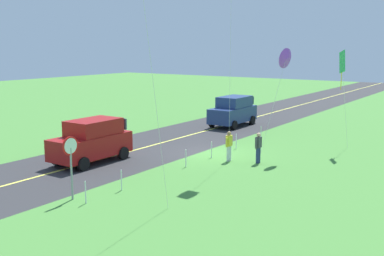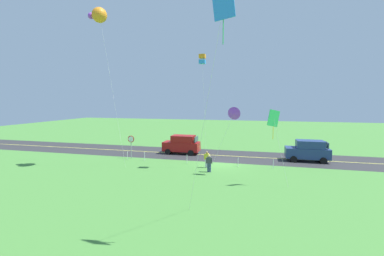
{
  "view_description": "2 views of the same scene",
  "coord_description": "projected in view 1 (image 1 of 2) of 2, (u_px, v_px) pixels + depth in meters",
  "views": [
    {
      "loc": [
        22.23,
        13.91,
        6.01
      ],
      "look_at": [
        3.02,
        0.82,
        1.95
      ],
      "focal_mm": 44.01,
      "sensor_mm": 36.0,
      "label": 1
    },
    {
      "loc": [
        -3.65,
        26.03,
        6.44
      ],
      "look_at": [
        2.94,
        0.36,
        3.65
      ],
      "focal_mm": 24.34,
      "sensor_mm": 36.0,
      "label": 2
    }
  ],
  "objects": [
    {
      "name": "fence_post_1",
      "position": [
        236.0,
        141.0,
        27.86
      ],
      "size": [
        0.05,
        0.05,
        0.9
      ],
      "primitive_type": "cylinder",
      "color": "silver",
      "rests_on": "ground"
    },
    {
      "name": "car_suv_foreground",
      "position": [
        92.0,
        140.0,
        24.52
      ],
      "size": [
        4.4,
        2.12,
        2.24
      ],
      "color": "maroon",
      "rests_on": "ground"
    },
    {
      "name": "fence_post_3",
      "position": [
        186.0,
        158.0,
        23.62
      ],
      "size": [
        0.05,
        0.05,
        0.9
      ],
      "primitive_type": "cylinder",
      "color": "silver",
      "rests_on": "ground"
    },
    {
      "name": "fence_post_4",
      "position": [
        121.0,
        180.0,
        19.77
      ],
      "size": [
        0.05,
        0.05,
        0.9
      ],
      "primitive_type": "cylinder",
      "color": "silver",
      "rests_on": "ground"
    },
    {
      "name": "asphalt_road",
      "position": [
        155.0,
        145.0,
        29.06
      ],
      "size": [
        120.0,
        7.0,
        0.0
      ],
      "primitive_type": "cube",
      "color": "#2D2D30",
      "rests_on": "ground"
    },
    {
      "name": "ground_plane",
      "position": [
        210.0,
        154.0,
        26.85
      ],
      "size": [
        120.0,
        120.0,
        0.1
      ],
      "primitive_type": "cube",
      "color": "#478438"
    },
    {
      "name": "kite_green_far",
      "position": [
        342.0,
        63.0,
        26.6
      ],
      "size": [
        1.68,
        0.66,
        5.82
      ],
      "color": "silver",
      "rests_on": "ground"
    },
    {
      "name": "car_parked_west_near",
      "position": [
        233.0,
        111.0,
        35.76
      ],
      "size": [
        4.4,
        2.12,
        2.24
      ],
      "color": "navy",
      "rests_on": "ground"
    },
    {
      "name": "road_centre_stripe",
      "position": [
        155.0,
        145.0,
        29.06
      ],
      "size": [
        120.0,
        0.16,
        0.0
      ],
      "primitive_type": "cube",
      "color": "#E5E04C",
      "rests_on": "asphalt_road"
    },
    {
      "name": "person_adult_companion",
      "position": [
        258.0,
        147.0,
        24.38
      ],
      "size": [
        0.58,
        0.22,
        1.6
      ],
      "rotation": [
        0.0,
        0.0,
        5.13
      ],
      "color": "navy",
      "rests_on": "ground"
    },
    {
      "name": "fence_post_2",
      "position": [
        211.0,
        150.0,
        25.6
      ],
      "size": [
        0.05,
        0.05,
        0.9
      ],
      "primitive_type": "cylinder",
      "color": "silver",
      "rests_on": "ground"
    },
    {
      "name": "fence_post_0",
      "position": [
        261.0,
        133.0,
        30.56
      ],
      "size": [
        0.05,
        0.05,
        0.9
      ],
      "primitive_type": "cylinder",
      "color": "silver",
      "rests_on": "ground"
    },
    {
      "name": "kite_blue_mid",
      "position": [
        286.0,
        59.0,
        25.14
      ],
      "size": [
        2.76,
        0.72,
        5.91
      ],
      "color": "silver",
      "rests_on": "ground"
    },
    {
      "name": "person_adult_near",
      "position": [
        229.0,
        145.0,
        24.8
      ],
      "size": [
        0.58,
        0.22,
        1.6
      ],
      "rotation": [
        0.0,
        0.0,
        2.17
      ],
      "color": "silver",
      "rests_on": "ground"
    },
    {
      "name": "stop_sign",
      "position": [
        71.0,
        155.0,
        18.37
      ],
      "size": [
        0.76,
        0.08,
        2.56
      ],
      "color": "gray",
      "rests_on": "ground"
    },
    {
      "name": "fence_post_5",
      "position": [
        86.0,
        192.0,
        18.12
      ],
      "size": [
        0.05,
        0.05,
        0.9
      ],
      "primitive_type": "cylinder",
      "color": "silver",
      "rests_on": "ground"
    }
  ]
}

